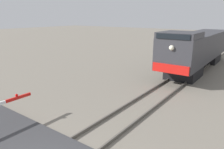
# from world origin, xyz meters

# --- Properties ---
(locomotive) EXTENTS (2.81, 14.61, 3.89)m
(locomotive) POSITION_xyz_m (0.00, 18.63, 2.05)
(locomotive) COLOR black
(locomotive) RESTS_ON ground_plane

